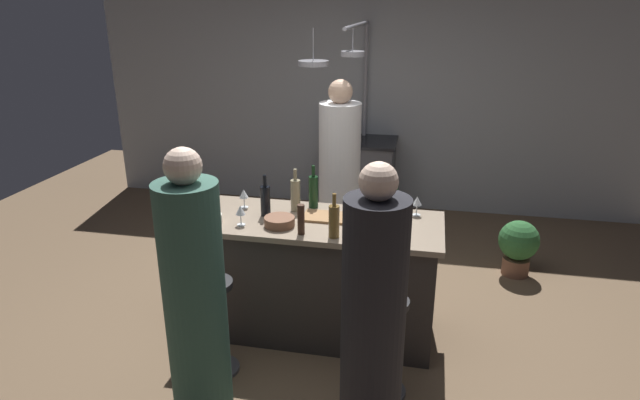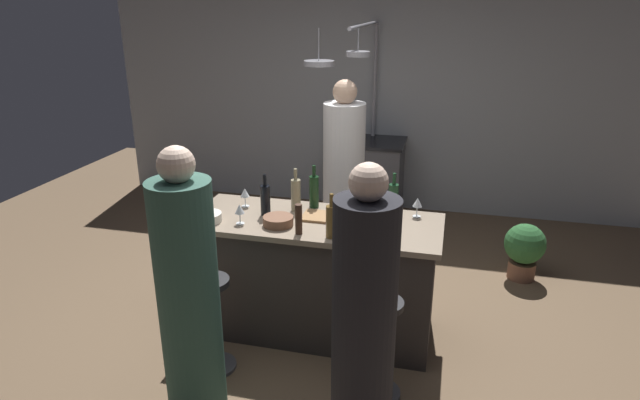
{
  "view_description": "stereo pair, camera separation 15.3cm",
  "coord_description": "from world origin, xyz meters",
  "px_view_note": "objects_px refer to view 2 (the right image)",
  "views": [
    {
      "loc": [
        0.75,
        -3.49,
        2.37
      ],
      "look_at": [
        0.0,
        0.15,
        1.0
      ],
      "focal_mm": 30.43,
      "sensor_mm": 36.0,
      "label": 1
    },
    {
      "loc": [
        0.9,
        -3.46,
        2.37
      ],
      "look_at": [
        0.0,
        0.15,
        1.0
      ],
      "focal_mm": 30.43,
      "sensor_mm": 36.0,
      "label": 2
    }
  ],
  "objects_px": {
    "stove_range": "(368,178)",
    "wine_bottle_white": "(296,194)",
    "guest_right": "(364,321)",
    "wine_glass_near_right_guest": "(245,194)",
    "wine_glass_by_chef": "(417,203)",
    "bar_stool_left": "(212,320)",
    "pepper_mill": "(299,219)",
    "wine_bottle_green": "(393,199)",
    "mixing_bowl_wooden": "(278,221)",
    "mixing_bowl_ceramic": "(208,217)",
    "bar_stool_right": "(380,344)",
    "wine_bottle_red": "(314,191)",
    "guest_left": "(189,298)",
    "wine_bottle_amber": "(331,221)",
    "chef": "(343,185)",
    "potted_plant": "(524,248)",
    "wine_bottle_dark": "(265,199)",
    "cutting_board": "(325,217)",
    "wine_glass_near_left_guest": "(240,210)"
  },
  "relations": [
    {
      "from": "wine_glass_near_right_guest",
      "to": "wine_bottle_green",
      "type": "bearing_deg",
      "value": 5.56
    },
    {
      "from": "guest_right",
      "to": "wine_bottle_amber",
      "type": "distance_m",
      "value": 0.84
    },
    {
      "from": "wine_bottle_green",
      "to": "mixing_bowl_wooden",
      "type": "height_order",
      "value": "wine_bottle_green"
    },
    {
      "from": "guest_right",
      "to": "wine_glass_near_right_guest",
      "type": "distance_m",
      "value": 1.59
    },
    {
      "from": "pepper_mill",
      "to": "mixing_bowl_ceramic",
      "type": "distance_m",
      "value": 0.69
    },
    {
      "from": "wine_bottle_dark",
      "to": "wine_glass_near_right_guest",
      "type": "bearing_deg",
      "value": 150.35
    },
    {
      "from": "mixing_bowl_ceramic",
      "to": "guest_left",
      "type": "bearing_deg",
      "value": -72.85
    },
    {
      "from": "wine_glass_by_chef",
      "to": "wine_glass_near_left_guest",
      "type": "distance_m",
      "value": 1.27
    },
    {
      "from": "bar_stool_right",
      "to": "wine_bottle_dark",
      "type": "height_order",
      "value": "wine_bottle_dark"
    },
    {
      "from": "wine_bottle_white",
      "to": "mixing_bowl_ceramic",
      "type": "relative_size",
      "value": 1.62
    },
    {
      "from": "potted_plant",
      "to": "pepper_mill",
      "type": "height_order",
      "value": "pepper_mill"
    },
    {
      "from": "pepper_mill",
      "to": "wine_glass_near_right_guest",
      "type": "relative_size",
      "value": 1.44
    },
    {
      "from": "bar_stool_left",
      "to": "wine_glass_by_chef",
      "type": "height_order",
      "value": "wine_glass_by_chef"
    },
    {
      "from": "bar_stool_left",
      "to": "pepper_mill",
      "type": "distance_m",
      "value": 0.88
    },
    {
      "from": "wine_bottle_dark",
      "to": "wine_glass_near_left_guest",
      "type": "relative_size",
      "value": 2.1
    },
    {
      "from": "guest_right",
      "to": "bar_stool_right",
      "type": "bearing_deg",
      "value": 81.63
    },
    {
      "from": "wine_glass_near_left_guest",
      "to": "wine_glass_near_right_guest",
      "type": "distance_m",
      "value": 0.34
    },
    {
      "from": "guest_right",
      "to": "wine_bottle_white",
      "type": "distance_m",
      "value": 1.37
    },
    {
      "from": "wine_glass_near_right_guest",
      "to": "wine_glass_by_chef",
      "type": "bearing_deg",
      "value": 4.64
    },
    {
      "from": "guest_left",
      "to": "potted_plant",
      "type": "relative_size",
      "value": 3.21
    },
    {
      "from": "potted_plant",
      "to": "wine_glass_by_chef",
      "type": "distance_m",
      "value": 1.53
    },
    {
      "from": "wine_bottle_white",
      "to": "wine_glass_near_right_guest",
      "type": "distance_m",
      "value": 0.4
    },
    {
      "from": "wine_glass_near_left_guest",
      "to": "wine_glass_near_right_guest",
      "type": "height_order",
      "value": "same"
    },
    {
      "from": "wine_glass_near_right_guest",
      "to": "wine_bottle_red",
      "type": "bearing_deg",
      "value": 12.92
    },
    {
      "from": "bar_stool_right",
      "to": "wine_bottle_amber",
      "type": "relative_size",
      "value": 2.24
    },
    {
      "from": "wine_glass_by_chef",
      "to": "wine_bottle_white",
      "type": "bearing_deg",
      "value": -174.66
    },
    {
      "from": "wine_bottle_dark",
      "to": "guest_right",
      "type": "bearing_deg",
      "value": -48.02
    },
    {
      "from": "chef",
      "to": "mixing_bowl_ceramic",
      "type": "xyz_separation_m",
      "value": [
        -0.72,
        -1.29,
        0.12
      ]
    },
    {
      "from": "guest_right",
      "to": "wine_bottle_white",
      "type": "height_order",
      "value": "guest_right"
    },
    {
      "from": "wine_glass_by_chef",
      "to": "mixing_bowl_ceramic",
      "type": "relative_size",
      "value": 0.73
    },
    {
      "from": "bar_stool_left",
      "to": "mixing_bowl_wooden",
      "type": "bearing_deg",
      "value": 55.53
    },
    {
      "from": "bar_stool_left",
      "to": "wine_bottle_white",
      "type": "relative_size",
      "value": 2.11
    },
    {
      "from": "chef",
      "to": "wine_glass_by_chef",
      "type": "distance_m",
      "value": 1.12
    },
    {
      "from": "stove_range",
      "to": "wine_bottle_white",
      "type": "height_order",
      "value": "wine_bottle_white"
    },
    {
      "from": "wine_bottle_red",
      "to": "wine_bottle_green",
      "type": "relative_size",
      "value": 1.04
    },
    {
      "from": "chef",
      "to": "wine_glass_near_left_guest",
      "type": "distance_m",
      "value": 1.38
    },
    {
      "from": "chef",
      "to": "guest_left",
      "type": "xyz_separation_m",
      "value": [
        -0.47,
        -2.1,
        -0.04
      ]
    },
    {
      "from": "wine_bottle_dark",
      "to": "wine_glass_by_chef",
      "type": "relative_size",
      "value": 2.1
    },
    {
      "from": "bar_stool_left",
      "to": "wine_bottle_white",
      "type": "height_order",
      "value": "wine_bottle_white"
    },
    {
      "from": "mixing_bowl_ceramic",
      "to": "cutting_board",
      "type": "bearing_deg",
      "value": 18.32
    },
    {
      "from": "pepper_mill",
      "to": "stove_range",
      "type": "bearing_deg",
      "value": 89.04
    },
    {
      "from": "bar_stool_right",
      "to": "wine_bottle_red",
      "type": "relative_size",
      "value": 2.07
    },
    {
      "from": "wine_bottle_white",
      "to": "wine_bottle_green",
      "type": "height_order",
      "value": "wine_bottle_white"
    },
    {
      "from": "cutting_board",
      "to": "wine_bottle_green",
      "type": "height_order",
      "value": "wine_bottle_green"
    },
    {
      "from": "wine_bottle_red",
      "to": "mixing_bowl_ceramic",
      "type": "distance_m",
      "value": 0.81
    },
    {
      "from": "cutting_board",
      "to": "wine_bottle_red",
      "type": "xyz_separation_m",
      "value": [
        -0.13,
        0.2,
        0.12
      ]
    },
    {
      "from": "mixing_bowl_ceramic",
      "to": "wine_bottle_green",
      "type": "bearing_deg",
      "value": 19.67
    },
    {
      "from": "mixing_bowl_wooden",
      "to": "mixing_bowl_ceramic",
      "type": "bearing_deg",
      "value": -173.9
    },
    {
      "from": "cutting_board",
      "to": "wine_bottle_green",
      "type": "relative_size",
      "value": 1.01
    },
    {
      "from": "cutting_board",
      "to": "mixing_bowl_ceramic",
      "type": "height_order",
      "value": "mixing_bowl_ceramic"
    }
  ]
}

